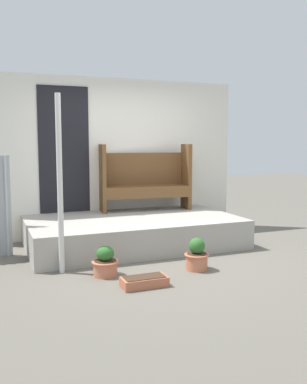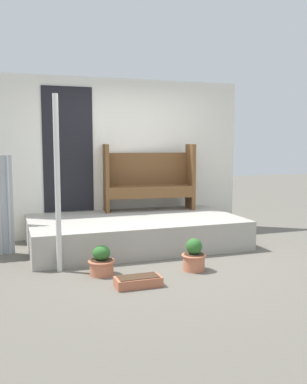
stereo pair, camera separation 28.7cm
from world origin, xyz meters
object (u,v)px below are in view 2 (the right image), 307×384
object	(u,v)px
support_post	(57,184)
planter_box_rect	(138,281)
flower_pot_middle	(194,256)
flower_pot_left	(102,262)
bench	(149,178)

from	to	relation	value
support_post	planter_box_rect	xyz separation A→B (m)	(0.74, -0.83, -1.00)
flower_pot_middle	planter_box_rect	world-z (taller)	flower_pot_middle
flower_pot_left	planter_box_rect	world-z (taller)	flower_pot_left
bench	planter_box_rect	distance (m)	2.78
bench	support_post	bearing A→B (deg)	-130.19
support_post	flower_pot_left	bearing A→B (deg)	-34.39
support_post	bench	size ratio (longest dim) A/B	1.39
bench	flower_pot_left	distance (m)	2.42
support_post	flower_pot_middle	world-z (taller)	support_post
support_post	flower_pot_middle	bearing A→B (deg)	-17.65
support_post	flower_pot_left	world-z (taller)	support_post
flower_pot_left	flower_pot_middle	size ratio (longest dim) A/B	0.89
support_post	flower_pot_left	distance (m)	1.06
bench	planter_box_rect	size ratio (longest dim) A/B	3.06
flower_pot_left	flower_pot_middle	xyz separation A→B (m)	(1.11, -0.19, 0.02)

